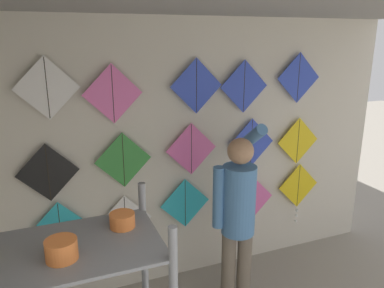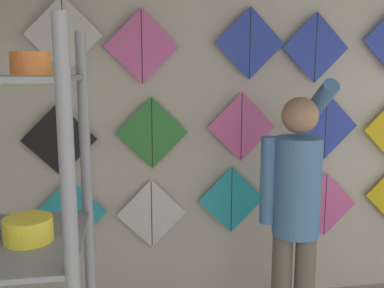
% 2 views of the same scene
% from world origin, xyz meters
% --- Properties ---
extents(back_panel, '(4.82, 0.06, 2.80)m').
position_xyz_m(back_panel, '(0.00, 3.83, 1.40)').
color(back_panel, beige).
rests_on(back_panel, ground).
extents(shopkeeper, '(0.46, 0.60, 1.88)m').
position_xyz_m(shopkeeper, '(0.19, 3.04, 1.06)').
color(shopkeeper, '#726656').
rests_on(shopkeeper, ground).
extents(kite_0, '(0.55, 0.01, 0.55)m').
position_xyz_m(kite_0, '(-1.34, 3.74, 0.84)').
color(kite_0, '#28B2C6').
extents(kite_1, '(0.55, 0.01, 0.55)m').
position_xyz_m(kite_1, '(-0.71, 3.74, 0.80)').
color(kite_1, white).
extents(kite_2, '(0.55, 0.01, 0.55)m').
position_xyz_m(kite_2, '(-0.06, 3.74, 0.89)').
color(kite_2, '#28B2C6').
extents(kite_3, '(0.55, 0.01, 0.55)m').
position_xyz_m(kite_3, '(0.76, 3.74, 0.80)').
color(kite_3, pink).
extents(kite_4, '(0.55, 0.04, 0.76)m').
position_xyz_m(kite_4, '(1.41, 3.74, 0.83)').
color(kite_4, yellow).
extents(kite_5, '(0.55, 0.01, 0.55)m').
position_xyz_m(kite_5, '(-1.39, 3.74, 1.42)').
color(kite_5, black).
extents(kite_6, '(0.55, 0.01, 0.55)m').
position_xyz_m(kite_6, '(-0.70, 3.74, 1.45)').
color(kite_6, '#338C38').
extents(kite_7, '(0.55, 0.01, 0.55)m').
position_xyz_m(kite_7, '(0.01, 3.74, 1.48)').
color(kite_7, pink).
extents(kite_8, '(0.55, 0.01, 0.55)m').
position_xyz_m(kite_8, '(0.72, 3.74, 1.47)').
color(kite_8, blue).
extents(kite_9, '(0.55, 0.01, 0.55)m').
position_xyz_m(kite_9, '(1.35, 3.74, 1.43)').
color(kite_9, yellow).
extents(kite_10, '(0.55, 0.01, 0.55)m').
position_xyz_m(kite_10, '(-1.32, 3.74, 2.18)').
color(kite_10, white).
extents(kite_11, '(0.55, 0.01, 0.55)m').
position_xyz_m(kite_11, '(-0.76, 3.74, 2.10)').
color(kite_11, pink).
extents(kite_12, '(0.55, 0.01, 0.55)m').
position_xyz_m(kite_12, '(0.07, 3.74, 2.13)').
color(kite_12, blue).
extents(kite_13, '(0.55, 0.01, 0.55)m').
position_xyz_m(kite_13, '(0.61, 3.74, 2.10)').
color(kite_13, blue).
extents(kite_14, '(0.55, 0.01, 0.55)m').
position_xyz_m(kite_14, '(1.29, 3.74, 2.16)').
color(kite_14, blue).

